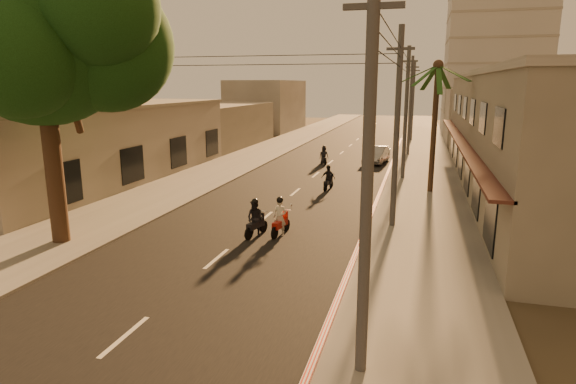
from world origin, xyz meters
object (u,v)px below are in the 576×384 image
object	(u,v)px
scooter_mid_b	(328,179)
broadleaf_tree	(50,31)
scooter_far_a	(324,156)
palm_tree	(438,73)
scooter_red	(280,218)
scooter_mid_a	(255,219)
parked_car	(376,155)

from	to	relation	value
scooter_mid_b	broadleaf_tree	bearing A→B (deg)	-114.02
scooter_far_a	palm_tree	bearing A→B (deg)	-68.20
palm_tree	scooter_red	world-z (taller)	palm_tree
broadleaf_tree	scooter_mid_a	distance (m)	10.88
scooter_far_a	scooter_mid_a	bearing A→B (deg)	-109.23
broadleaf_tree	parked_car	size ratio (longest dim) A/B	2.74
palm_tree	scooter_far_a	world-z (taller)	palm_tree
broadleaf_tree	palm_tree	bearing A→B (deg)	43.48
scooter_red	parked_car	xyz separation A→B (m)	(2.26, 21.20, -0.07)
scooter_red	parked_car	size ratio (longest dim) A/B	0.40
broadleaf_tree	parked_car	bearing A→B (deg)	67.03
broadleaf_tree	scooter_mid_a	world-z (taller)	broadleaf_tree
scooter_mid_b	parked_car	world-z (taller)	scooter_mid_b
palm_tree	scooter_red	xyz separation A→B (m)	(-6.48, -10.54, -6.37)
scooter_red	scooter_far_a	bearing A→B (deg)	104.29
broadleaf_tree	scooter_mid_a	xyz separation A→B (m)	(7.12, 2.91, -7.69)
scooter_mid_a	broadleaf_tree	bearing A→B (deg)	-144.26
scooter_red	scooter_far_a	xyz separation A→B (m)	(-1.87, 19.33, -0.05)
scooter_mid_a	scooter_mid_b	world-z (taller)	scooter_mid_a
palm_tree	parked_car	xyz separation A→B (m)	(-4.22, 10.66, -6.45)
scooter_red	scooter_mid_a	size ratio (longest dim) A/B	1.04
scooter_mid_b	parked_car	xyz separation A→B (m)	(1.97, 11.43, -0.02)
scooter_mid_b	scooter_red	bearing A→B (deg)	-82.97
scooter_red	scooter_mid_b	world-z (taller)	scooter_red
scooter_red	scooter_mid_b	size ratio (longest dim) A/B	1.10
broadleaf_tree	scooter_mid_b	distance (m)	17.39
scooter_mid_b	scooter_far_a	xyz separation A→B (m)	(-2.16, 9.56, 0.01)
palm_tree	scooter_mid_a	world-z (taller)	palm_tree
broadleaf_tree	scooter_red	xyz separation A→B (m)	(8.13, 3.31, -7.70)
scooter_mid_b	parked_car	size ratio (longest dim) A/B	0.37
palm_tree	scooter_far_a	xyz separation A→B (m)	(-8.35, 8.79, -6.42)
scooter_mid_b	scooter_far_a	distance (m)	9.80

